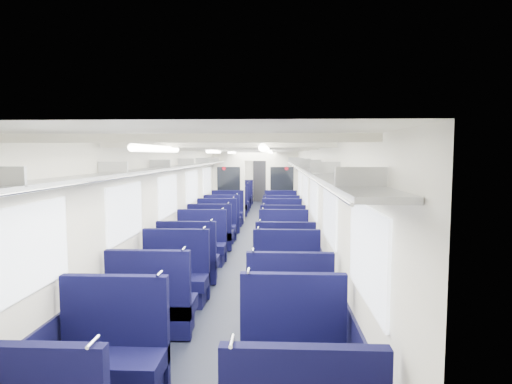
# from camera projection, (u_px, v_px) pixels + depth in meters

# --- Properties ---
(floor) EXTENTS (2.80, 18.00, 0.01)m
(floor) POSITION_uv_depth(u_px,v_px,m) (250.00, 239.00, 10.98)
(floor) COLOR black
(floor) RESTS_ON ground
(ceiling) EXTENTS (2.80, 18.00, 0.01)m
(ceiling) POSITION_uv_depth(u_px,v_px,m) (250.00, 149.00, 10.77)
(ceiling) COLOR white
(ceiling) RESTS_ON wall_left
(wall_left) EXTENTS (0.02, 18.00, 2.35)m
(wall_left) POSITION_uv_depth(u_px,v_px,m) (196.00, 194.00, 10.94)
(wall_left) COLOR silver
(wall_left) RESTS_ON floor
(dado_left) EXTENTS (0.03, 17.90, 0.70)m
(dado_left) POSITION_uv_depth(u_px,v_px,m) (197.00, 226.00, 11.01)
(dado_left) COLOR black
(dado_left) RESTS_ON floor
(wall_right) EXTENTS (0.02, 18.00, 2.35)m
(wall_right) POSITION_uv_depth(u_px,v_px,m) (304.00, 195.00, 10.81)
(wall_right) COLOR silver
(wall_right) RESTS_ON floor
(dado_right) EXTENTS (0.03, 17.90, 0.70)m
(dado_right) POSITION_uv_depth(u_px,v_px,m) (303.00, 227.00, 10.89)
(dado_right) COLOR black
(dado_right) RESTS_ON floor
(wall_far) EXTENTS (2.80, 0.02, 2.35)m
(wall_far) POSITION_uv_depth(u_px,v_px,m) (261.00, 177.00, 19.83)
(wall_far) COLOR silver
(wall_far) RESTS_ON floor
(luggage_rack_left) EXTENTS (0.36, 17.40, 0.18)m
(luggage_rack_left) POSITION_uv_depth(u_px,v_px,m) (203.00, 163.00, 10.86)
(luggage_rack_left) COLOR #B2B5BA
(luggage_rack_left) RESTS_ON wall_left
(luggage_rack_right) EXTENTS (0.36, 17.40, 0.18)m
(luggage_rack_right) POSITION_uv_depth(u_px,v_px,m) (297.00, 164.00, 10.75)
(luggage_rack_right) COLOR #B2B5BA
(luggage_rack_right) RESTS_ON wall_right
(windows) EXTENTS (2.78, 15.60, 0.75)m
(windows) POSITION_uv_depth(u_px,v_px,m) (249.00, 186.00, 10.40)
(windows) COLOR white
(windows) RESTS_ON wall_left
(ceiling_fittings) EXTENTS (2.70, 16.06, 0.11)m
(ceiling_fittings) POSITION_uv_depth(u_px,v_px,m) (249.00, 151.00, 10.52)
(ceiling_fittings) COLOR silver
(ceiling_fittings) RESTS_ON ceiling
(end_door) EXTENTS (0.75, 0.06, 2.00)m
(end_door) POSITION_uv_depth(u_px,v_px,m) (261.00, 180.00, 19.79)
(end_door) COLOR black
(end_door) RESTS_ON floor
(bulkhead) EXTENTS (2.80, 0.10, 2.35)m
(bulkhead) POSITION_uv_depth(u_px,v_px,m) (255.00, 184.00, 13.90)
(bulkhead) COLOR silver
(bulkhead) RESTS_ON floor
(seat_2) EXTENTS (1.00, 0.55, 1.12)m
(seat_2) POSITION_uv_depth(u_px,v_px,m) (111.00, 360.00, 3.83)
(seat_2) COLOR #0A0A33
(seat_2) RESTS_ON floor
(seat_3) EXTENTS (1.00, 0.55, 1.12)m
(seat_3) POSITION_uv_depth(u_px,v_px,m) (293.00, 356.00, 3.89)
(seat_3) COLOR #0A0A33
(seat_3) RESTS_ON floor
(seat_4) EXTENTS (1.00, 0.55, 1.12)m
(seat_4) POSITION_uv_depth(u_px,v_px,m) (152.00, 308.00, 5.13)
(seat_4) COLOR #0A0A33
(seat_4) RESTS_ON floor
(seat_5) EXTENTS (1.00, 0.55, 1.12)m
(seat_5) POSITION_uv_depth(u_px,v_px,m) (289.00, 311.00, 5.02)
(seat_5) COLOR #0A0A33
(seat_5) RESTS_ON floor
(seat_6) EXTENTS (1.00, 0.55, 1.12)m
(seat_6) POSITION_uv_depth(u_px,v_px,m) (175.00, 280.00, 6.26)
(seat_6) COLOR #0A0A33
(seat_6) RESTS_ON floor
(seat_7) EXTENTS (1.00, 0.55, 1.12)m
(seat_7) POSITION_uv_depth(u_px,v_px,m) (287.00, 281.00, 6.22)
(seat_7) COLOR #0A0A33
(seat_7) RESTS_ON floor
(seat_8) EXTENTS (1.00, 0.55, 1.12)m
(seat_8) POSITION_uv_depth(u_px,v_px,m) (188.00, 263.00, 7.25)
(seat_8) COLOR #0A0A33
(seat_8) RESTS_ON floor
(seat_9) EXTENTS (1.00, 0.55, 1.12)m
(seat_9) POSITION_uv_depth(u_px,v_px,m) (285.00, 264.00, 7.19)
(seat_9) COLOR #0A0A33
(seat_9) RESTS_ON floor
(seat_10) EXTENTS (1.00, 0.55, 1.12)m
(seat_10) POSITION_uv_depth(u_px,v_px,m) (201.00, 247.00, 8.50)
(seat_10) COLOR #0A0A33
(seat_10) RESTS_ON floor
(seat_11) EXTENTS (1.00, 0.55, 1.12)m
(seat_11) POSITION_uv_depth(u_px,v_px,m) (284.00, 247.00, 8.51)
(seat_11) COLOR #0A0A33
(seat_11) RESTS_ON floor
(seat_12) EXTENTS (1.00, 0.55, 1.12)m
(seat_12) POSITION_uv_depth(u_px,v_px,m) (211.00, 235.00, 9.73)
(seat_12) COLOR #0A0A33
(seat_12) RESTS_ON floor
(seat_13) EXTENTS (1.00, 0.55, 1.12)m
(seat_13) POSITION_uv_depth(u_px,v_px,m) (283.00, 237.00, 9.54)
(seat_13) COLOR #0A0A33
(seat_13) RESTS_ON floor
(seat_14) EXTENTS (1.00, 0.55, 1.12)m
(seat_14) POSITION_uv_depth(u_px,v_px,m) (216.00, 228.00, 10.67)
(seat_14) COLOR #0A0A33
(seat_14) RESTS_ON floor
(seat_15) EXTENTS (1.00, 0.55, 1.12)m
(seat_15) POSITION_uv_depth(u_px,v_px,m) (282.00, 229.00, 10.62)
(seat_15) COLOR #0A0A33
(seat_15) RESTS_ON floor
(seat_16) EXTENTS (1.00, 0.55, 1.12)m
(seat_16) POSITION_uv_depth(u_px,v_px,m) (222.00, 221.00, 11.91)
(seat_16) COLOR #0A0A33
(seat_16) RESTS_ON floor
(seat_17) EXTENTS (1.00, 0.55, 1.12)m
(seat_17) POSITION_uv_depth(u_px,v_px,m) (281.00, 221.00, 11.76)
(seat_17) COLOR #0A0A33
(seat_17) RESTS_ON floor
(seat_18) EXTENTS (1.00, 0.55, 1.12)m
(seat_18) POSITION_uv_depth(u_px,v_px,m) (227.00, 215.00, 13.12)
(seat_18) COLOR #0A0A33
(seat_18) RESTS_ON floor
(seat_19) EXTENTS (1.00, 0.55, 1.12)m
(seat_19) POSITION_uv_depth(u_px,v_px,m) (281.00, 215.00, 13.09)
(seat_19) COLOR #0A0A33
(seat_19) RESTS_ON floor
(seat_20) EXTENTS (1.00, 0.55, 1.12)m
(seat_20) POSITION_uv_depth(u_px,v_px,m) (233.00, 207.00, 15.03)
(seat_20) COLOR #0A0A33
(seat_20) RESTS_ON floor
(seat_21) EXTENTS (1.00, 0.55, 1.12)m
(seat_21) POSITION_uv_depth(u_px,v_px,m) (280.00, 207.00, 14.95)
(seat_21) COLOR #0A0A33
(seat_21) RESTS_ON floor
(seat_22) EXTENTS (1.00, 0.55, 1.12)m
(seat_22) POSITION_uv_depth(u_px,v_px,m) (236.00, 203.00, 16.19)
(seat_22) COLOR #0A0A33
(seat_22) RESTS_ON floor
(seat_23) EXTENTS (1.00, 0.55, 1.12)m
(seat_23) POSITION_uv_depth(u_px,v_px,m) (280.00, 203.00, 16.17)
(seat_23) COLOR #0A0A33
(seat_23) RESTS_ON floor
(seat_24) EXTENTS (1.00, 0.55, 1.12)m
(seat_24) POSITION_uv_depth(u_px,v_px,m) (239.00, 200.00, 17.34)
(seat_24) COLOR #0A0A33
(seat_24) RESTS_ON floor
(seat_25) EXTENTS (1.00, 0.55, 1.12)m
(seat_25) POSITION_uv_depth(u_px,v_px,m) (279.00, 200.00, 17.39)
(seat_25) COLOR #0A0A33
(seat_25) RESTS_ON floor
(seat_26) EXTENTS (1.00, 0.55, 1.12)m
(seat_26) POSITION_uv_depth(u_px,v_px,m) (241.00, 197.00, 18.55)
(seat_26) COLOR #0A0A33
(seat_26) RESTS_ON floor
(seat_27) EXTENTS (1.00, 0.55, 1.12)m
(seat_27) POSITION_uv_depth(u_px,v_px,m) (279.00, 197.00, 18.37)
(seat_27) COLOR #0A0A33
(seat_27) RESTS_ON floor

